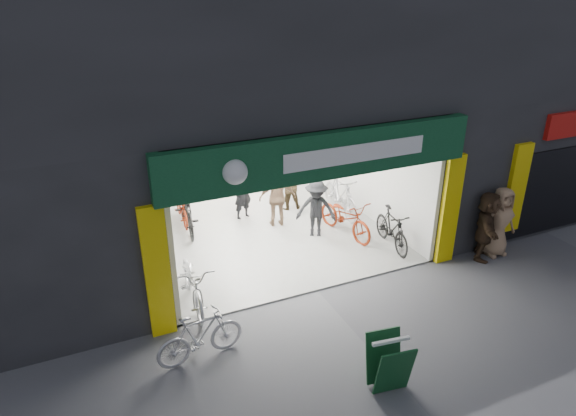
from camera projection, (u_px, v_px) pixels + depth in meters
ground at (318, 291)px, 10.85m from camera, size 60.00×60.00×0.00m
building at (266, 49)px, 13.54m from camera, size 17.00×10.27×8.00m
bike_left_front at (193, 282)px, 10.20m from camera, size 0.82×2.03×1.05m
bike_left_midfront at (187, 209)px, 13.17m from camera, size 0.77×2.05×1.20m
bike_left_midback at (182, 207)px, 13.74m from camera, size 0.65×1.62×0.84m
bike_left_back at (166, 179)px, 15.25m from camera, size 0.60×1.92×1.15m
bike_right_front at (392, 229)px, 12.39m from camera, size 0.71×1.72×1.01m
bike_right_mid at (345, 217)px, 12.98m from camera, size 0.99×2.02×1.01m
bike_right_back at (340, 195)px, 14.09m from camera, size 0.65×1.96×1.16m
parked_bike at (200, 336)px, 8.76m from camera, size 1.60×0.61×0.94m
customer_a at (243, 192)px, 13.76m from camera, size 0.66×0.54×1.56m
customer_b at (288, 185)px, 14.33m from camera, size 0.78×0.64×1.49m
customer_c at (316, 209)px, 12.78m from camera, size 1.14×0.98×1.54m
customer_d at (278, 198)px, 13.31m from camera, size 1.03×0.62×1.65m
pedestrian_near at (499, 222)px, 11.95m from camera, size 0.84×0.55×1.70m
pedestrian_far at (486, 226)px, 11.81m from camera, size 1.41×1.47×1.67m
sandwich_board at (389, 363)px, 8.11m from camera, size 0.68×0.69×0.93m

